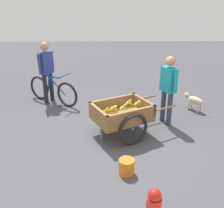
{
  "coord_description": "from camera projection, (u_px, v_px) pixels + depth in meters",
  "views": [
    {
      "loc": [
        -0.02,
        4.54,
        2.69
      ],
      "look_at": [
        -0.13,
        -0.1,
        0.75
      ],
      "focal_mm": 42.08,
      "sensor_mm": 36.0,
      "label": 1
    }
  ],
  "objects": [
    {
      "name": "ground_plane",
      "position": [
        105.0,
        141.0,
        5.23
      ],
      "size": [
        24.0,
        24.0,
        0.0
      ],
      "primitive_type": "plane",
      "color": "#47474C"
    },
    {
      "name": "fruit_cart",
      "position": [
        122.0,
        115.0,
        5.3
      ],
      "size": [
        1.81,
        1.43,
        0.74
      ],
      "color": "olive",
      "rests_on": "ground"
    },
    {
      "name": "vendor_person",
      "position": [
        168.0,
        85.0,
        5.63
      ],
      "size": [
        0.33,
        0.54,
        1.52
      ],
      "color": "#333851",
      "rests_on": "ground"
    },
    {
      "name": "bicycle",
      "position": [
        53.0,
        90.0,
        6.93
      ],
      "size": [
        1.42,
        0.97,
        0.85
      ],
      "color": "black",
      "rests_on": "ground"
    },
    {
      "name": "cyclist_person",
      "position": [
        46.0,
        67.0,
        6.77
      ],
      "size": [
        0.35,
        0.49,
        1.6
      ],
      "color": "black",
      "rests_on": "ground"
    },
    {
      "name": "dog",
      "position": [
        194.0,
        100.0,
        6.52
      ],
      "size": [
        0.42,
        0.57,
        0.4
      ],
      "color": "beige",
      "rests_on": "ground"
    },
    {
      "name": "plastic_bucket",
      "position": [
        126.0,
        167.0,
        4.23
      ],
      "size": [
        0.25,
        0.25,
        0.26
      ],
      "primitive_type": "cylinder",
      "color": "orange",
      "rests_on": "ground"
    }
  ]
}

